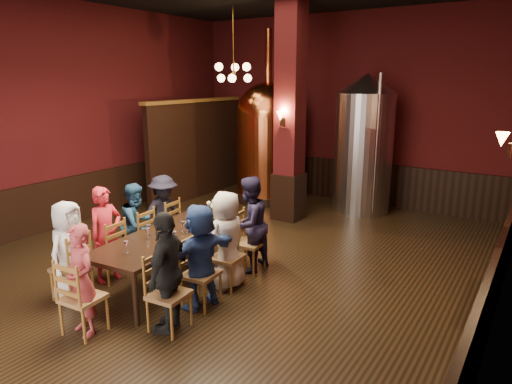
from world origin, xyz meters
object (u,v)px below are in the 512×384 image
Objects in this scene: dining_table at (166,240)px; person_1 at (106,234)px; rose_vase at (213,207)px; person_0 at (69,251)px; steel_vessel at (364,144)px; person_2 at (137,225)px; copper_kettle at (268,140)px.

dining_table is 1.70× the size of person_1.
dining_table is 7.62× the size of rose_vase.
person_0 is 6.65m from steel_vessel.
person_2 is (-0.11, 1.33, -0.02)m from person_0.
person_0 is 0.96× the size of person_1.
dining_table is at bearing -59.94° from person_1.
person_1 is at bearing -108.23° from steel_vessel.
person_2 is at bearing -84.70° from copper_kettle.
person_2 is 0.33× the size of copper_kettle.
person_0 reaches higher than dining_table.
person_1 is at bearing -84.76° from copper_kettle.
copper_kettle is 12.63× the size of rose_vase.
steel_vessel reaches higher than rose_vase.
person_0 is 6.16m from copper_kettle.
copper_kettle is 4.28m from rose_vase.
steel_vessel is at bearing 77.27° from rose_vase.
person_0 is at bearing -112.26° from rose_vase.
steel_vessel reaches higher than person_2.
copper_kettle is (-0.55, 6.09, 0.79)m from person_0.
person_1 is 0.36× the size of copper_kettle.
person_0 is at bearing -171.16° from person_1.
copper_kettle reaches higher than person_1.
steel_vessel is at bearing -14.15° from person_1.
person_2 is at bearing 8.84° from person_1.
copper_kettle reaches higher than dining_table.
dining_table is 0.60× the size of copper_kettle.
rose_vase is at bearing -28.64° from person_1.
steel_vessel is 4.41m from rose_vase.
person_0 is at bearing 170.18° from person_2.
person_1 reaches higher than person_2.
dining_table is at bearing -94.87° from rose_vase.
person_2 is 0.44× the size of steel_vessel.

